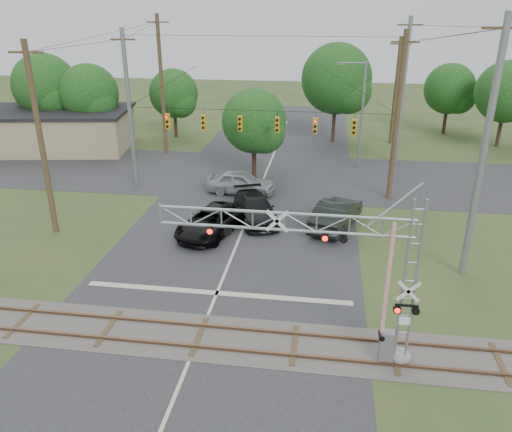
# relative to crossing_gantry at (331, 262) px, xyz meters

# --- Properties ---
(ground) EXTENTS (160.00, 160.00, 0.00)m
(ground) POSITION_rel_crossing_gantry_xyz_m (-5.26, -1.64, -4.17)
(ground) COLOR #304922
(ground) RESTS_ON ground
(road_main) EXTENTS (14.00, 90.00, 0.02)m
(road_main) POSITION_rel_crossing_gantry_xyz_m (-5.26, 8.36, -4.16)
(road_main) COLOR #262628
(road_main) RESTS_ON ground
(road_cross) EXTENTS (90.00, 12.00, 0.02)m
(road_cross) POSITION_rel_crossing_gantry_xyz_m (-5.26, 22.36, -4.16)
(road_cross) COLOR #262628
(road_cross) RESTS_ON ground
(railroad_track) EXTENTS (90.00, 3.20, 0.17)m
(railroad_track) POSITION_rel_crossing_gantry_xyz_m (-5.26, 0.36, -4.14)
(railroad_track) COLOR #545049
(railroad_track) RESTS_ON ground
(crossing_gantry) EXTENTS (9.78, 0.87, 6.78)m
(crossing_gantry) POSITION_rel_crossing_gantry_xyz_m (0.00, 0.00, 0.00)
(crossing_gantry) COLOR gray
(crossing_gantry) RESTS_ON ground
(traffic_signal_span) EXTENTS (19.34, 0.36, 11.50)m
(traffic_signal_span) POSITION_rel_crossing_gantry_xyz_m (-4.36, 18.36, 1.46)
(traffic_signal_span) COLOR gray
(traffic_signal_span) RESTS_ON ground
(pickup_black) EXTENTS (4.10, 6.10, 1.55)m
(pickup_black) POSITION_rel_crossing_gantry_xyz_m (-7.06, 10.62, -3.40)
(pickup_black) COLOR black
(pickup_black) RESTS_ON ground
(car_dark) EXTENTS (4.02, 5.87, 1.58)m
(car_dark) POSITION_rel_crossing_gantry_xyz_m (-4.71, 13.08, -3.38)
(car_dark) COLOR black
(car_dark) RESTS_ON ground
(sedan_silver) EXTENTS (5.07, 2.26, 1.69)m
(sedan_silver) POSITION_rel_crossing_gantry_xyz_m (-6.50, 17.86, -3.33)
(sedan_silver) COLOR #989C9F
(sedan_silver) RESTS_ON ground
(suv_dark) EXTENTS (3.52, 5.79, 1.80)m
(suv_dark) POSITION_rel_crossing_gantry_xyz_m (0.43, 12.66, -3.27)
(suv_dark) COLOR black
(suv_dark) RESTS_ON ground
(commercial_building) EXTENTS (17.34, 10.82, 3.78)m
(commercial_building) POSITION_rel_crossing_gantry_xyz_m (-27.37, 27.49, -2.28)
(commercial_building) COLOR tan
(commercial_building) RESTS_ON ground
(streetlight) EXTENTS (2.36, 0.25, 8.84)m
(streetlight) POSITION_rel_crossing_gantry_xyz_m (2.19, 25.70, 0.77)
(streetlight) COLOR gray
(streetlight) RESTS_ON ground
(utility_poles) EXTENTS (25.56, 27.32, 12.66)m
(utility_poles) POSITION_rel_crossing_gantry_xyz_m (-2.70, 21.05, 1.82)
(utility_poles) COLOR #42311E
(utility_poles) RESTS_ON ground
(treeline) EXTENTS (50.14, 22.92, 9.71)m
(treeline) POSITION_rel_crossing_gantry_xyz_m (-6.33, 32.23, 1.20)
(treeline) COLOR #362218
(treeline) RESTS_ON ground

